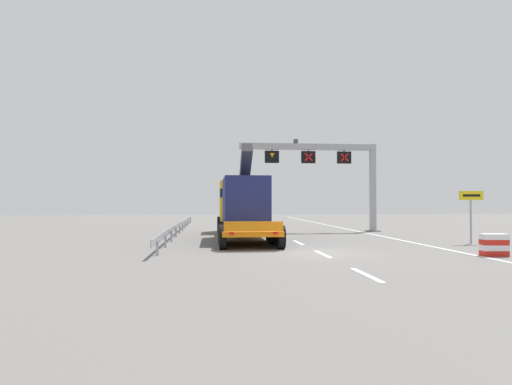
% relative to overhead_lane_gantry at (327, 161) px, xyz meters
% --- Properties ---
extents(ground, '(112.00, 112.00, 0.00)m').
position_rel_overhead_lane_gantry_xyz_m(ground, '(-3.87, -13.06, -5.16)').
color(ground, slate).
extents(lane_markings, '(0.20, 44.80, 0.01)m').
position_rel_overhead_lane_gantry_xyz_m(lane_markings, '(-3.78, 2.04, -5.16)').
color(lane_markings, silver).
rests_on(lane_markings, ground).
extents(edge_line_right, '(0.20, 63.00, 0.01)m').
position_rel_overhead_lane_gantry_xyz_m(edge_line_right, '(2.33, -1.06, -5.16)').
color(edge_line_right, silver).
rests_on(edge_line_right, ground).
extents(overhead_lane_gantry, '(10.39, 0.90, 6.76)m').
position_rel_overhead_lane_gantry_xyz_m(overhead_lane_gantry, '(0.00, 0.00, 0.00)').
color(overhead_lane_gantry, '#9EA0A5').
rests_on(overhead_lane_gantry, ground).
extents(heavy_haul_truck_orange, '(3.02, 14.06, 5.30)m').
position_rel_overhead_lane_gantry_xyz_m(heavy_haul_truck_orange, '(-6.55, -4.13, -3.18)').
color(heavy_haul_truck_orange, orange).
rests_on(heavy_haul_truck_orange, ground).
extents(exit_sign_yellow, '(1.32, 0.15, 2.76)m').
position_rel_overhead_lane_gantry_xyz_m(exit_sign_yellow, '(5.08, -10.00, -3.12)').
color(exit_sign_yellow, '#9EA0A5').
rests_on(exit_sign_yellow, ground).
extents(crash_barrier_striped, '(1.04, 0.58, 0.90)m').
position_rel_overhead_lane_gantry_xyz_m(crash_barrier_striped, '(2.97, -15.04, -4.71)').
color(crash_barrier_striped, red).
rests_on(crash_barrier_striped, ground).
extents(guardrail_left, '(0.13, 31.55, 0.76)m').
position_rel_overhead_lane_gantry_xyz_m(guardrail_left, '(-10.67, 0.72, -4.60)').
color(guardrail_left, '#999EA3').
rests_on(guardrail_left, ground).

